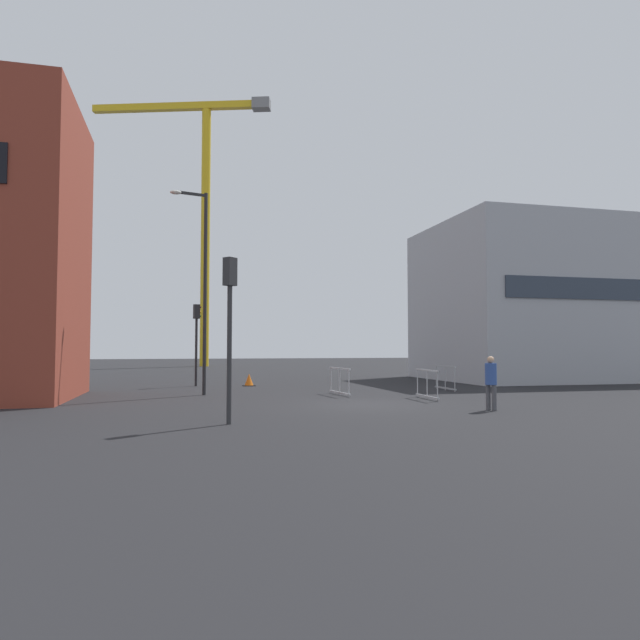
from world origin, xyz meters
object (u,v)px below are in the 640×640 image
Objects in this scene: traffic_light_verge at (197,331)px; traffic_light_corner at (230,312)px; streetlamp_tall at (201,278)px; pedestrian_walking at (491,379)px; construction_crane at (202,192)px; traffic_cone_by_barrier at (249,380)px.

traffic_light_corner reaches higher than traffic_light_verge.
traffic_light_corner is at bearing -87.34° from streetlamp_tall.
traffic_light_corner is (0.41, -8.79, -1.90)m from streetlamp_tall.
traffic_light_corner is at bearing -171.81° from pedestrian_walking.
construction_crane is 46.53m from pedestrian_walking.
traffic_cone_by_barrier is (2.09, 13.76, -2.48)m from traffic_light_corner.
streetlamp_tall is 9.01m from traffic_light_corner.
construction_crane reaches higher than traffic_light_verge.
traffic_light_verge is at bearing -92.17° from construction_crane.
pedestrian_walking reaches higher than traffic_cone_by_barrier.
traffic_light_verge is 2.47× the size of pedestrian_walking.
traffic_light_verge reaches higher than traffic_cone_by_barrier.
pedestrian_walking is at bearing -65.52° from traffic_cone_by_barrier.
traffic_cone_by_barrier is (2.53, -0.45, -2.41)m from traffic_light_verge.
traffic_cone_by_barrier is (-5.75, 12.63, -0.66)m from pedestrian_walking.
streetlamp_tall reaches higher than pedestrian_walking.
streetlamp_tall reaches higher than traffic_cone_by_barrier.
traffic_light_corner is (0.44, -14.21, 0.07)m from traffic_light_verge.
construction_crane is at bearing 89.11° from traffic_light_corner.
construction_crane is at bearing 88.22° from streetlamp_tall.
pedestrian_walking is (7.16, -42.78, -16.83)m from construction_crane.
traffic_light_corner is 14.13m from traffic_cone_by_barrier.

